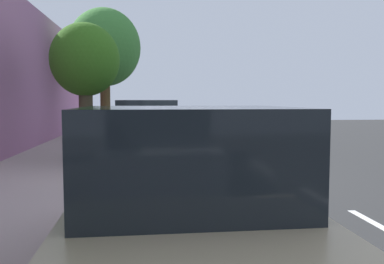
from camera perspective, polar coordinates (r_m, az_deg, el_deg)
The scene contains 13 objects.
ground at distance 10.65m, azimuth -0.23°, elevation -6.36°, with size 56.30×56.30×0.00m, color #2F2F2F.
sidewalk at distance 10.92m, azimuth -20.51°, elevation -6.02°, with size 3.47×35.19×0.13m, color #AE9B94.
curb_edge at distance 10.62m, azimuth -10.92°, elevation -6.11°, with size 0.16×35.19×0.13m, color gray.
lane_stripe_centre at distance 10.93m, azimuth 13.59°, elevation -6.19°, with size 0.14×35.80×0.01m.
lane_stripe_bike_edge at distance 10.61m, azimuth -2.93°, elevation -6.38°, with size 0.12×35.19×0.01m, color white.
parked_sedan_grey_nearest at distance 18.91m, azimuth -5.96°, elevation 0.69°, with size 2.01×4.49×1.52m.
parked_suv_green_second at distance 12.75m, azimuth -5.89°, elevation 0.07°, with size 2.15×4.79×1.99m.
parked_pickup_tan_mid at distance 4.33m, azimuth -1.76°, elevation -10.38°, with size 2.08×5.33×1.95m.
bicycle_at_curb at distance 8.78m, azimuth -8.86°, elevation -6.24°, with size 1.18×1.36×0.77m.
cyclist_with_backpack at distance 9.16m, azimuth -10.12°, elevation -1.65°, with size 0.55×0.53×1.70m.
street_tree_near_cyclist at distance 20.62m, azimuth -11.97°, elevation 11.23°, with size 3.44×3.44×6.22m.
street_tree_mid_block at distance 14.15m, azimuth -14.53°, elevation 9.32°, with size 2.25×2.25×4.37m.
fire_hydrant at distance 17.44m, azimuth -10.48°, elevation -0.32°, with size 0.22×0.22×0.84m.
Camera 1 is at (1.08, 10.40, 2.01)m, focal length 38.70 mm.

